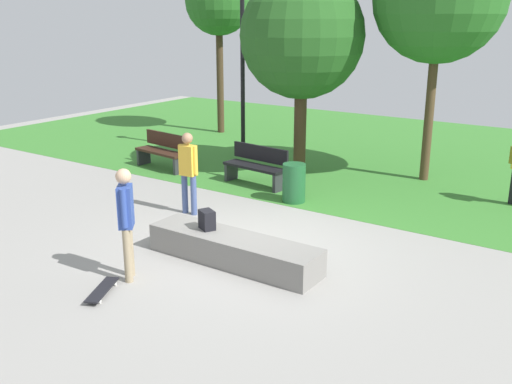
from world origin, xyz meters
name	(u,v)px	position (x,y,z in m)	size (l,w,h in m)	color
ground_plane	(255,247)	(0.00, 0.00, 0.00)	(28.00, 28.00, 0.00)	gray
grass_lawn	(417,156)	(0.00, 8.10, 0.00)	(26.60, 11.79, 0.01)	#387A2D
concrete_ledge	(233,249)	(0.07, -0.73, 0.22)	(2.98, 0.72, 0.45)	gray
backpack_on_ledge	(207,220)	(-0.48, -0.70, 0.61)	(0.28, 0.20, 0.32)	black
skater_performing_trick	(126,216)	(-0.87, -2.08, 1.00)	(0.36, 0.37, 1.71)	tan
skater_watching	(188,167)	(-2.08, 0.71, 0.96)	(0.43, 0.22, 1.64)	#3F5184
skateboard_by_ledge	(102,290)	(-0.82, -2.67, 0.06)	(0.53, 0.81, 0.08)	black
park_bench_near_path	(256,165)	(-2.13, 3.17, 0.48)	(1.64, 0.64, 0.91)	black
park_bench_center_lawn	(163,150)	(-4.98, 3.07, 0.48)	(1.65, 0.68, 0.91)	#331E14
tree_tall_oak	(302,36)	(-1.83, 4.65, 3.33)	(2.97, 2.97, 4.83)	#42301E
tree_slender_maple	(219,2)	(-6.72, 7.78, 4.20)	(2.15, 2.15, 5.32)	#42301E
lamp_post	(242,47)	(-4.17, 5.50, 2.98)	(0.28, 0.28, 5.00)	black
trash_bin	(294,183)	(-0.75, 2.56, 0.41)	(0.49, 0.49, 0.83)	#1E592D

